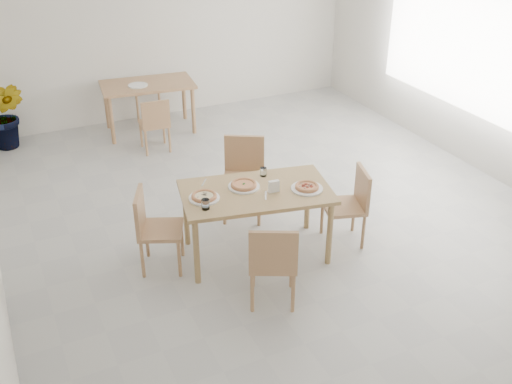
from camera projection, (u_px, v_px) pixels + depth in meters
name	position (u px, v px, depth m)	size (l,w,h in m)	color
room	(466.00, 48.00, 7.74)	(7.28, 7.00, 7.00)	#B7B7B2
main_table	(256.00, 198.00, 5.97)	(1.62, 1.11, 0.75)	tan
chair_south	(273.00, 260.00, 5.32)	(0.57, 0.57, 0.87)	tan
chair_north	(244.00, 171.00, 6.78)	(0.62, 0.62, 0.92)	tan
chair_west	(152.00, 225.00, 5.85)	(0.55, 0.55, 0.85)	tan
chair_east	(351.00, 201.00, 6.28)	(0.52, 0.52, 0.84)	tan
plate_margherita	(244.00, 186.00, 5.98)	(0.32, 0.32, 0.02)	white
plate_mushroom	(204.00, 198.00, 5.78)	(0.30, 0.30, 0.02)	white
plate_pepperoni	(307.00, 189.00, 5.95)	(0.32, 0.32, 0.02)	white
pizza_margherita	(244.00, 184.00, 5.97)	(0.34, 0.34, 0.03)	#F1A871
pizza_mushroom	(204.00, 196.00, 5.76)	(0.26, 0.26, 0.03)	#F1A871
pizza_pepperoni	(307.00, 186.00, 5.93)	(0.32, 0.32, 0.03)	#F1A871
tumbler_a	(205.00, 204.00, 5.59)	(0.08, 0.08, 0.10)	white
tumbler_b	(263.00, 172.00, 6.19)	(0.07, 0.07, 0.09)	white
napkin_holder	(274.00, 187.00, 5.86)	(0.12, 0.07, 0.13)	silver
fork_a	(204.00, 183.00, 6.07)	(0.01, 0.17, 0.01)	silver
fork_b	(266.00, 195.00, 5.83)	(0.01, 0.18, 0.01)	silver
second_table	(148.00, 89.00, 8.87)	(1.42, 0.91, 0.75)	tan
chair_back_s	(155.00, 122.00, 8.30)	(0.41, 0.41, 0.79)	tan
chair_back_n	(142.00, 84.00, 9.58)	(0.43, 0.43, 0.86)	tan
plate_empty	(138.00, 85.00, 8.72)	(0.28, 0.28, 0.02)	white
potted_plant	(6.00, 116.00, 8.41)	(0.54, 0.43, 0.98)	#1C5C1B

